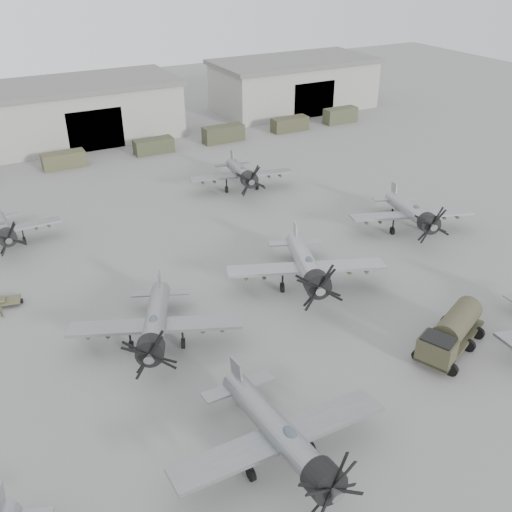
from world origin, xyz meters
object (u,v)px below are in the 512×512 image
Objects in this scene: aircraft_near_1 at (284,437)px; aircraft_mid_1 at (155,324)px; fuel_tanker at (452,331)px; ground_crew at (1,308)px; aircraft_mid_2 at (307,266)px; aircraft_far_0 at (3,229)px; aircraft_mid_3 at (413,213)px; aircraft_far_1 at (242,173)px.

aircraft_mid_1 is (-2.84, 14.08, -0.10)m from aircraft_near_1.
fuel_tanker reaches higher than ground_crew.
aircraft_mid_1 is 14.38m from ground_crew.
ground_crew is at bearing 121.23° from fuel_tanker.
aircraft_mid_2 is 1.22× the size of aircraft_far_0.
aircraft_mid_3 is at bearing 34.23° from aircraft_mid_1.
fuel_tanker is (19.68, -10.48, -0.68)m from aircraft_mid_1.
aircraft_mid_3 is 1.15× the size of aircraft_far_0.
aircraft_far_1 is (-10.58, 18.83, -0.05)m from aircraft_mid_3.
aircraft_mid_2 reaches higher than aircraft_far_1.
aircraft_far_0 is (-38.39, 16.98, -0.32)m from aircraft_mid_3.
aircraft_mid_2 is (14.54, 1.69, 0.18)m from aircraft_mid_1.
aircraft_mid_2 is 1.08× the size of aircraft_far_1.
aircraft_far_1 reaches higher than aircraft_far_0.
aircraft_far_1 reaches higher than fuel_tanker.
aircraft_mid_2 is at bearing -144.37° from aircraft_mid_3.
aircraft_far_1 is 1.60× the size of fuel_tanker.
aircraft_far_0 is at bearing 176.55° from aircraft_mid_3.
aircraft_mid_2 is 1.07× the size of aircraft_mid_3.
aircraft_mid_3 reaches higher than aircraft_far_1.
aircraft_far_0 is at bearing -25.24° from ground_crew.
aircraft_far_1 is 8.12× the size of ground_crew.
ground_crew is (-29.83, -14.58, -1.54)m from aircraft_far_1.
fuel_tanker is at bearing -102.80° from aircraft_mid_3.
ground_crew is (-40.41, 4.25, -1.59)m from aircraft_mid_3.
aircraft_mid_3 reaches higher than ground_crew.
aircraft_mid_2 is at bearing -89.10° from aircraft_far_1.
aircraft_mid_3 is at bearing -46.74° from aircraft_far_1.
aircraft_mid_1 is at bearing -148.40° from aircraft_mid_3.
aircraft_mid_3 is at bearing 37.20° from aircraft_mid_2.
aircraft_mid_1 is 0.93× the size of aircraft_mid_2.
fuel_tanker is (5.14, -12.17, -0.86)m from aircraft_mid_2.
aircraft_near_1 is 17.24m from fuel_tanker.
ground_crew is (-9.93, 10.28, -1.59)m from aircraft_mid_1.
aircraft_far_0 is 0.88× the size of aircraft_far_1.
aircraft_near_1 reaches higher than aircraft_far_1.
aircraft_near_1 reaches higher than fuel_tanker.
aircraft_mid_3 is (15.95, 4.34, -0.17)m from aircraft_mid_2.
aircraft_far_0 is 12.95m from ground_crew.
aircraft_mid_3 is (30.48, 6.03, 0.01)m from aircraft_mid_1.
aircraft_mid_1 is 8.08× the size of ground_crew.
fuel_tanker is (27.59, -33.49, -0.37)m from aircraft_far_0.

